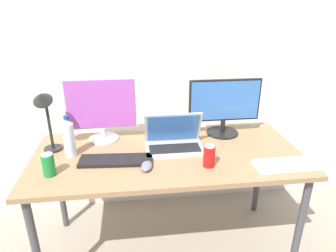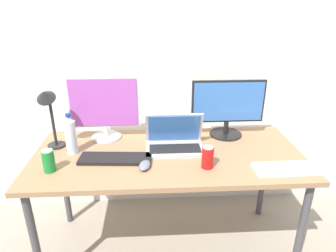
# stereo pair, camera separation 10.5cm
# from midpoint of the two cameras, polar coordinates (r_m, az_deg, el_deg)

# --- Properties ---
(ground_plane) EXTENTS (16.00, 16.00, 0.00)m
(ground_plane) POSITION_cam_midpoint_polar(r_m,az_deg,el_deg) (2.28, -1.42, -21.84)
(ground_plane) COLOR gray
(wall_back) EXTENTS (7.00, 0.08, 2.60)m
(wall_back) POSITION_cam_midpoint_polar(r_m,az_deg,el_deg) (2.22, -3.32, 15.08)
(wall_back) COLOR silver
(wall_back) RESTS_ON ground
(work_desk) EXTENTS (1.63, 0.73, 0.74)m
(work_desk) POSITION_cam_midpoint_polar(r_m,az_deg,el_deg) (1.86, -1.62, -6.95)
(work_desk) COLOR #424247
(work_desk) RESTS_ON ground
(monitor_left) EXTENTS (0.45, 0.19, 0.42)m
(monitor_left) POSITION_cam_midpoint_polar(r_m,az_deg,el_deg) (1.98, -14.09, 3.33)
(monitor_left) COLOR silver
(monitor_left) RESTS_ON work_desk
(monitor_center) EXTENTS (0.49, 0.22, 0.39)m
(monitor_center) POSITION_cam_midpoint_polar(r_m,az_deg,el_deg) (2.04, 9.25, 3.87)
(monitor_center) COLOR black
(monitor_center) RESTS_ON work_desk
(laptop_silver) EXTENTS (0.36, 0.23, 0.23)m
(laptop_silver) POSITION_cam_midpoint_polar(r_m,az_deg,el_deg) (1.86, -0.49, -2.81)
(laptop_silver) COLOR #B7B7BC
(laptop_silver) RESTS_ON work_desk
(keyboard_main) EXTENTS (0.43, 0.14, 0.02)m
(keyboard_main) POSITION_cam_midpoint_polar(r_m,az_deg,el_deg) (1.81, 20.99, -6.85)
(keyboard_main) COLOR white
(keyboard_main) RESTS_ON work_desk
(keyboard_aux) EXTENTS (0.43, 0.16, 0.02)m
(keyboard_aux) POSITION_cam_midpoint_polar(r_m,az_deg,el_deg) (1.77, -11.57, -6.44)
(keyboard_aux) COLOR black
(keyboard_aux) RESTS_ON work_desk
(mouse_by_keyboard) EXTENTS (0.08, 0.12, 0.03)m
(mouse_by_keyboard) POSITION_cam_midpoint_polar(r_m,az_deg,el_deg) (1.67, -5.89, -7.63)
(mouse_by_keyboard) COLOR slate
(mouse_by_keyboard) RESTS_ON work_desk
(water_bottle) EXTENTS (0.07, 0.07, 0.26)m
(water_bottle) POSITION_cam_midpoint_polar(r_m,az_deg,el_deg) (1.86, -19.91, -2.15)
(water_bottle) COLOR silver
(water_bottle) RESTS_ON work_desk
(soda_can_near_keyboard) EXTENTS (0.07, 0.07, 0.13)m
(soda_can_near_keyboard) POSITION_cam_midpoint_polar(r_m,az_deg,el_deg) (1.73, -23.46, -6.81)
(soda_can_near_keyboard) COLOR #197F33
(soda_can_near_keyboard) RESTS_ON work_desk
(soda_can_by_laptop) EXTENTS (0.07, 0.07, 0.13)m
(soda_can_by_laptop) POSITION_cam_midpoint_polar(r_m,az_deg,el_deg) (1.68, 6.06, -5.75)
(soda_can_by_laptop) COLOR red
(soda_can_by_laptop) RESTS_ON work_desk
(desk_lamp) EXTENTS (0.11, 0.18, 0.42)m
(desk_lamp) POSITION_cam_midpoint_polar(r_m,az_deg,el_deg) (1.88, -23.96, 2.83)
(desk_lamp) COLOR black
(desk_lamp) RESTS_ON work_desk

